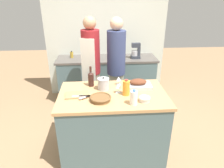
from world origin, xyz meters
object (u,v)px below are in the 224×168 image
at_px(knife_paring, 85,97).
at_px(stock_pot, 103,84).
at_px(cutting_board, 77,95).
at_px(mixing_bowl, 145,99).
at_px(juice_jug, 126,88).
at_px(milk_jug, 134,98).
at_px(knife_bread, 86,96).
at_px(stand_mixer, 136,52).
at_px(knife_chef, 82,96).
at_px(wine_bottle_green, 91,78).
at_px(roasting_pan, 138,84).
at_px(wine_glass_left, 118,86).
at_px(condiment_bottle_short, 86,53).
at_px(wine_glass_right, 119,79).
at_px(person_cook_guest, 116,65).
at_px(wicker_basket, 101,98).
at_px(person_cook_aproned, 91,64).
at_px(condiment_bottle_tall, 72,55).

bearing_deg(knife_paring, stock_pot, 46.40).
distance_m(cutting_board, knife_paring, 0.14).
height_order(mixing_bowl, juice_jug, juice_jug).
distance_m(mixing_bowl, milk_jug, 0.16).
distance_m(knife_bread, stand_mixer, 1.91).
relative_size(knife_chef, knife_paring, 1.61).
xyz_separation_m(knife_paring, knife_bread, (0.02, 0.03, 0.00)).
xyz_separation_m(cutting_board, wine_bottle_green, (0.18, 0.28, 0.11)).
bearing_deg(wine_bottle_green, milk_jug, -47.60).
distance_m(roasting_pan, knife_paring, 0.78).
height_order(roasting_pan, wine_glass_left, wine_glass_left).
distance_m(knife_bread, condiment_bottle_short, 1.75).
bearing_deg(stock_pot, wine_glass_right, 31.54).
xyz_separation_m(roasting_pan, knife_bread, (-0.70, -0.26, -0.03)).
bearing_deg(person_cook_guest, wicker_basket, -104.60).
relative_size(wicker_basket, wine_glass_right, 2.17).
bearing_deg(wicker_basket, roasting_pan, 33.46).
bearing_deg(mixing_bowl, wine_bottle_green, 142.62).
xyz_separation_m(wicker_basket, stand_mixer, (0.75, 1.76, 0.09)).
bearing_deg(person_cook_guest, roasting_pan, -70.76).
bearing_deg(condiment_bottle_short, wicker_basket, -82.25).
xyz_separation_m(wine_glass_left, person_cook_guest, (0.05, 0.87, -0.01)).
distance_m(condiment_bottle_short, person_cook_guest, 0.95).
xyz_separation_m(mixing_bowl, wine_bottle_green, (-0.65, 0.50, 0.08)).
bearing_deg(person_cook_aproned, knife_paring, -74.29).
bearing_deg(condiment_bottle_tall, person_cook_aproned, -62.02).
bearing_deg(wine_bottle_green, stand_mixer, 56.60).
bearing_deg(person_cook_aproned, knife_bread, -73.46).
height_order(roasting_pan, wine_glass_right, same).
xyz_separation_m(roasting_pan, condiment_bottle_short, (-0.78, 1.49, 0.04)).
bearing_deg(person_cook_aproned, wine_glass_right, -39.59).
bearing_deg(juice_jug, wine_bottle_green, 145.94).
relative_size(condiment_bottle_tall, person_cook_guest, 0.08).
distance_m(juice_jug, milk_jug, 0.26).
distance_m(knife_chef, person_cook_aproned, 1.02).
xyz_separation_m(wine_bottle_green, wine_glass_left, (0.36, -0.24, -0.02)).
bearing_deg(stand_mixer, cutting_board, -123.15).
xyz_separation_m(mixing_bowl, wine_glass_left, (-0.29, 0.26, 0.06)).
bearing_deg(stock_pot, cutting_board, -155.34).
bearing_deg(mixing_bowl, condiment_bottle_tall, 119.00).
bearing_deg(juice_jug, stand_mixer, 75.61).
bearing_deg(milk_jug, stock_pot, 127.95).
xyz_separation_m(wine_bottle_green, knife_bread, (-0.05, -0.35, -0.09)).
bearing_deg(wicker_basket, person_cook_guest, 74.87).
bearing_deg(wine_bottle_green, wicker_basket, -74.06).
bearing_deg(roasting_pan, wine_glass_left, -152.03).
relative_size(milk_jug, person_cook_guest, 0.10).
bearing_deg(wine_glass_right, wine_glass_left, -97.00).
distance_m(roasting_pan, wicker_basket, 0.63).
bearing_deg(knife_bread, wine_glass_right, 38.87).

